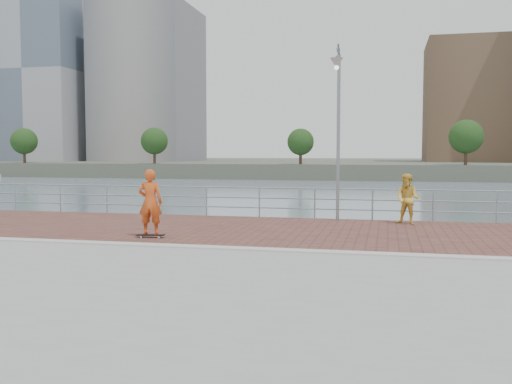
% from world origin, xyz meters
% --- Properties ---
extents(water, '(400.00, 400.00, 0.00)m').
position_xyz_m(water, '(0.00, 0.00, -2.00)').
color(water, slate).
rests_on(water, ground).
extents(seawall, '(40.00, 24.00, 2.00)m').
position_xyz_m(seawall, '(0.00, -5.00, -1.00)').
color(seawall, gray).
rests_on(seawall, ground).
extents(brick_lane, '(40.00, 6.80, 0.02)m').
position_xyz_m(brick_lane, '(0.00, 3.60, 0.01)').
color(brick_lane, brown).
rests_on(brick_lane, seawall).
extents(curb, '(40.00, 0.40, 0.06)m').
position_xyz_m(curb, '(0.00, 0.00, 0.03)').
color(curb, '#B7B5AD').
rests_on(curb, seawall).
extents(far_shore, '(320.00, 95.00, 2.50)m').
position_xyz_m(far_shore, '(0.00, 122.50, -0.75)').
color(far_shore, '#4C5142').
rests_on(far_shore, ground).
extents(guardrail, '(39.06, 0.06, 1.13)m').
position_xyz_m(guardrail, '(0.00, 7.00, 0.69)').
color(guardrail, '#8C9EA8').
rests_on(guardrail, brick_lane).
extents(street_lamp, '(0.42, 1.23, 5.79)m').
position_xyz_m(street_lamp, '(1.89, 6.08, 4.12)').
color(street_lamp, gray).
rests_on(street_lamp, brick_lane).
extents(skateboard, '(0.81, 0.32, 0.09)m').
position_xyz_m(skateboard, '(-2.87, 1.30, 0.09)').
color(skateboard, black).
rests_on(skateboard, brick_lane).
extents(skateboarder, '(0.73, 0.54, 1.84)m').
position_xyz_m(skateboarder, '(-2.87, 1.30, 1.03)').
color(skateboarder, '#D14F1B').
rests_on(skateboarder, skateboard).
extents(bystander, '(1.00, 0.90, 1.68)m').
position_xyz_m(bystander, '(4.25, 6.04, 0.86)').
color(bystander, yellow).
rests_on(bystander, brick_lane).
extents(shoreline_trees, '(109.66, 5.09, 6.79)m').
position_xyz_m(shoreline_trees, '(-7.29, 77.00, 4.39)').
color(shoreline_trees, '#473323').
rests_on(shoreline_trees, far_shore).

